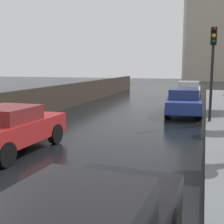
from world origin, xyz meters
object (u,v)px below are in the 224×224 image
object	(u,v)px
car_blue_near_kerb	(183,101)
traffic_light	(213,57)
car_red_mid_road	(10,128)
car_white_behind_camera	(189,91)

from	to	relation	value
car_blue_near_kerb	traffic_light	world-z (taller)	traffic_light
car_red_mid_road	traffic_light	world-z (taller)	traffic_light
car_blue_near_kerb	car_white_behind_camera	distance (m)	6.91
car_blue_near_kerb	car_white_behind_camera	bearing A→B (deg)	86.41
traffic_light	car_red_mid_road	bearing A→B (deg)	-132.70
car_red_mid_road	car_white_behind_camera	bearing A→B (deg)	-103.91
car_red_mid_road	traffic_light	bearing A→B (deg)	-130.81
car_blue_near_kerb	car_red_mid_road	world-z (taller)	car_red_mid_road
car_white_behind_camera	traffic_light	world-z (taller)	traffic_light
car_red_mid_road	car_white_behind_camera	distance (m)	16.28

